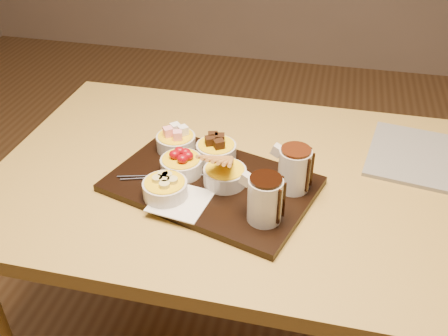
% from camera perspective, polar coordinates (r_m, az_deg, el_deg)
% --- Properties ---
extents(dining_table, '(1.20, 0.80, 0.75)m').
position_cam_1_polar(dining_table, '(1.28, 1.65, -4.22)').
color(dining_table, '#B29142').
rests_on(dining_table, ground).
extents(serving_board, '(0.53, 0.42, 0.02)m').
position_cam_1_polar(serving_board, '(1.17, -1.43, -1.85)').
color(serving_board, black).
rests_on(serving_board, dining_table).
extents(napkin, '(0.14, 0.14, 0.00)m').
position_cam_1_polar(napkin, '(1.11, -4.99, -3.79)').
color(napkin, white).
rests_on(napkin, serving_board).
extents(bowl_marshmallows, '(0.10, 0.10, 0.04)m').
position_cam_1_polar(bowl_marshmallows, '(1.28, -5.50, 2.92)').
color(bowl_marshmallows, beige).
rests_on(bowl_marshmallows, serving_board).
extents(bowl_cake, '(0.10, 0.10, 0.04)m').
position_cam_1_polar(bowl_cake, '(1.24, -0.90, 1.91)').
color(bowl_cake, beige).
rests_on(bowl_cake, serving_board).
extents(bowl_strawberries, '(0.10, 0.10, 0.04)m').
position_cam_1_polar(bowl_strawberries, '(1.19, -4.88, 0.26)').
color(bowl_strawberries, beige).
rests_on(bowl_strawberries, serving_board).
extents(bowl_biscotti, '(0.10, 0.10, 0.04)m').
position_cam_1_polar(bowl_biscotti, '(1.15, 0.09, -0.92)').
color(bowl_biscotti, beige).
rests_on(bowl_biscotti, serving_board).
extents(bowl_bananas, '(0.10, 0.10, 0.04)m').
position_cam_1_polar(bowl_bananas, '(1.12, -6.74, -2.44)').
color(bowl_bananas, beige).
rests_on(bowl_bananas, serving_board).
extents(pitcher_dark_chocolate, '(0.09, 0.09, 0.10)m').
position_cam_1_polar(pitcher_dark_chocolate, '(1.03, 4.69, -3.68)').
color(pitcher_dark_chocolate, silver).
rests_on(pitcher_dark_chocolate, serving_board).
extents(pitcher_milk_chocolate, '(0.09, 0.09, 0.10)m').
position_cam_1_polar(pitcher_milk_chocolate, '(1.13, 8.03, -0.22)').
color(pitcher_milk_chocolate, silver).
rests_on(pitcher_milk_chocolate, serving_board).
extents(fondue_skewers, '(0.10, 0.26, 0.01)m').
position_cam_1_polar(fondue_skewers, '(1.19, -5.92, -0.82)').
color(fondue_skewers, silver).
rests_on(fondue_skewers, serving_board).
extents(newspaper, '(0.38, 0.32, 0.01)m').
position_cam_1_polar(newspaper, '(1.37, 23.25, 0.82)').
color(newspaper, beige).
rests_on(newspaper, dining_table).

